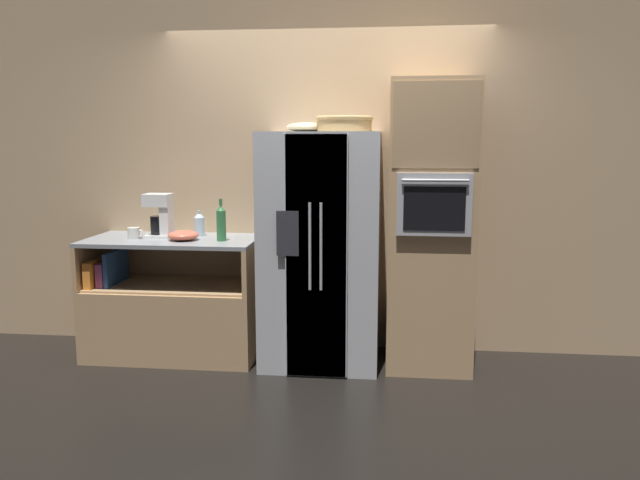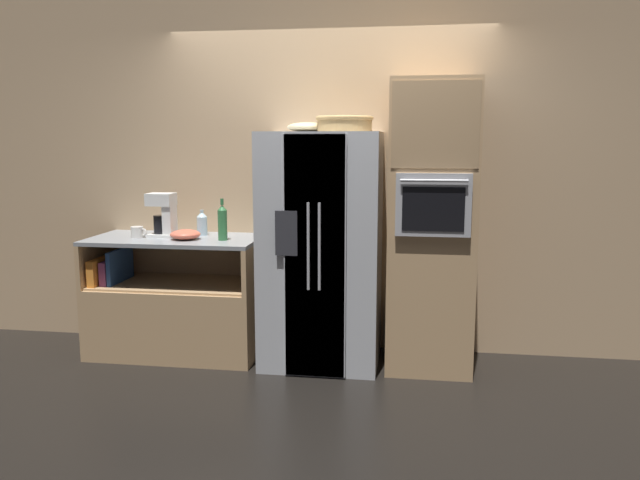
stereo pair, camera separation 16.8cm
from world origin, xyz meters
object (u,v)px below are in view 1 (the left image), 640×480
(refrigerator, at_px, (321,250))
(bottle_short, at_px, (199,224))
(fruit_bowl, at_px, (306,127))
(wall_oven, at_px, (430,226))
(wicker_basket, at_px, (344,123))
(mug, at_px, (134,233))
(mixing_bowl, at_px, (183,235))
(coffee_maker, at_px, (161,214))
(bottle_tall, at_px, (221,223))

(refrigerator, xyz_separation_m, bottle_short, (-0.98, 0.18, 0.15))
(fruit_bowl, bearing_deg, wall_oven, -1.07)
(wicker_basket, relative_size, mug, 3.22)
(bottle_short, xyz_separation_m, mug, (-0.45, -0.19, -0.05))
(wicker_basket, xyz_separation_m, mixing_bowl, (-1.21, -0.00, -0.82))
(refrigerator, height_order, bottle_short, refrigerator)
(refrigerator, distance_m, coffee_maker, 1.27)
(wicker_basket, bearing_deg, refrigerator, 166.63)
(coffee_maker, bearing_deg, wicker_basket, -4.07)
(wall_oven, distance_m, bottle_short, 1.78)
(bottle_tall, bearing_deg, wall_oven, 2.92)
(refrigerator, bearing_deg, mixing_bowl, -177.66)
(bottle_tall, bearing_deg, wicker_basket, -0.07)
(bottle_tall, relative_size, coffee_maker, 0.93)
(wall_oven, bearing_deg, mug, -178.71)
(fruit_bowl, xyz_separation_m, bottle_tall, (-0.63, -0.10, -0.70))
(bottle_tall, height_order, mixing_bowl, bottle_tall)
(bottle_short, height_order, coffee_maker, coffee_maker)
(wall_oven, relative_size, fruit_bowl, 6.98)
(refrigerator, distance_m, bottle_tall, 0.77)
(fruit_bowl, bearing_deg, coffee_maker, 179.82)
(mug, bearing_deg, refrigerator, 0.41)
(wicker_basket, xyz_separation_m, mug, (-1.60, 0.03, -0.82))
(refrigerator, height_order, mug, refrigerator)
(wicker_basket, bearing_deg, mixing_bowl, -179.88)
(fruit_bowl, relative_size, coffee_maker, 0.88)
(fruit_bowl, xyz_separation_m, bottle_short, (-0.86, 0.12, -0.74))
(bottle_short, height_order, mixing_bowl, bottle_short)
(bottle_short, bearing_deg, mixing_bowl, -104.26)
(wicker_basket, bearing_deg, wall_oven, 7.26)
(fruit_bowl, bearing_deg, mug, -177.09)
(wall_oven, bearing_deg, wicker_basket, -172.74)
(refrigerator, relative_size, fruit_bowl, 5.78)
(wall_oven, distance_m, mixing_bowl, 1.83)
(wall_oven, relative_size, bottle_short, 10.32)
(mixing_bowl, height_order, coffee_maker, coffee_maker)
(wall_oven, xyz_separation_m, coffee_maker, (-2.03, 0.02, 0.06))
(fruit_bowl, distance_m, coffee_maker, 1.30)
(wicker_basket, distance_m, bottle_tall, 1.17)
(wall_oven, height_order, coffee_maker, wall_oven)
(refrigerator, bearing_deg, bottle_short, 169.62)
(refrigerator, xyz_separation_m, fruit_bowl, (-0.12, 0.06, 0.89))
(wall_oven, distance_m, bottle_tall, 1.54)
(bottle_tall, bearing_deg, refrigerator, 2.99)
(mixing_bowl, bearing_deg, bottle_tall, 0.70)
(mixing_bowl, bearing_deg, bottle_short, 75.74)
(bottle_short, distance_m, mug, 0.50)
(mixing_bowl, distance_m, coffee_maker, 0.27)
(wall_oven, relative_size, wicker_basket, 5.08)
(mug, height_order, coffee_maker, coffee_maker)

